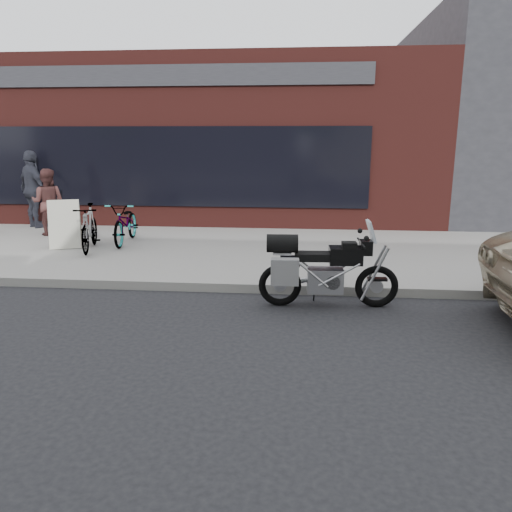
{
  "coord_description": "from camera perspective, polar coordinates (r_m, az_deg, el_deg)",
  "views": [
    {
      "loc": [
        1.37,
        -3.6,
        2.46
      ],
      "look_at": [
        0.74,
        3.06,
        0.85
      ],
      "focal_mm": 35.0,
      "sensor_mm": 36.0,
      "label": 1
    }
  ],
  "objects": [
    {
      "name": "near_sidewalk",
      "position": [
        10.95,
        -1.96,
        0.96
      ],
      "size": [
        44.0,
        6.0,
        0.15
      ],
      "primitive_type": "cube",
      "color": "gray",
      "rests_on": "ground"
    },
    {
      "name": "sandwich_sign",
      "position": [
        11.36,
        -21.0,
        3.49
      ],
      "size": [
        0.79,
        0.76,
        1.01
      ],
      "rotation": [
        0.0,
        0.0,
        0.35
      ],
      "color": "beige",
      "rests_on": "near_sidewalk"
    },
    {
      "name": "cafe_patron_left",
      "position": [
        12.85,
        -22.67,
        5.7
      ],
      "size": [
        0.85,
        0.7,
        1.57
      ],
      "primitive_type": "imported",
      "rotation": [
        0.0,
        0.0,
        3.29
      ],
      "color": "brown",
      "rests_on": "near_sidewalk"
    },
    {
      "name": "ground",
      "position": [
        4.57,
        -13.78,
        -19.48
      ],
      "size": [
        120.0,
        120.0,
        0.0
      ],
      "primitive_type": "plane",
      "color": "black",
      "rests_on": "ground"
    },
    {
      "name": "bicycle_front",
      "position": [
        11.38,
        -14.64,
        3.7
      ],
      "size": [
        0.75,
        1.76,
        0.9
      ],
      "primitive_type": "imported",
      "rotation": [
        0.0,
        0.0,
        0.09
      ],
      "color": "gray",
      "rests_on": "near_sidewalk"
    },
    {
      "name": "bicycle_rear",
      "position": [
        10.84,
        -18.52,
        3.1
      ],
      "size": [
        0.8,
        1.64,
        0.95
      ],
      "primitive_type": "imported",
      "rotation": [
        0.0,
        0.0,
        0.23
      ],
      "color": "gray",
      "rests_on": "near_sidewalk"
    },
    {
      "name": "storefront",
      "position": [
        17.9,
        -5.64,
        12.81
      ],
      "size": [
        14.0,
        10.07,
        4.5
      ],
      "color": "#511E1A",
      "rests_on": "ground"
    },
    {
      "name": "cafe_patron_right",
      "position": [
        14.06,
        -24.11,
        6.97
      ],
      "size": [
        1.22,
        1.07,
        1.97
      ],
      "primitive_type": "imported",
      "rotation": [
        0.0,
        0.0,
        2.51
      ],
      "color": "#30323E",
      "rests_on": "near_sidewalk"
    },
    {
      "name": "motorcycle",
      "position": [
        7.33,
        7.26,
        -1.59
      ],
      "size": [
        2.06,
        0.72,
        1.3
      ],
      "rotation": [
        0.0,
        0.0,
        0.05
      ],
      "color": "black",
      "rests_on": "ground"
    }
  ]
}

